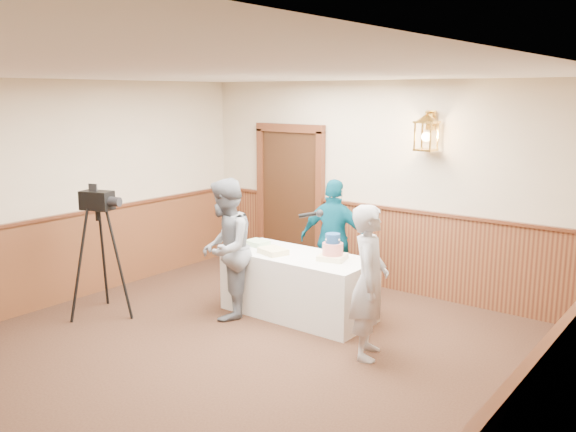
# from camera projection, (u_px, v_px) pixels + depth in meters

# --- Properties ---
(ground) EXTENTS (7.00, 7.00, 0.00)m
(ground) POSITION_uv_depth(u_px,v_px,m) (205.00, 379.00, 5.70)
(ground) COLOR #331C13
(ground) RESTS_ON ground
(room_shell) EXTENTS (6.02, 7.02, 2.81)m
(room_shell) POSITION_uv_depth(u_px,v_px,m) (230.00, 212.00, 5.78)
(room_shell) COLOR #C3B092
(room_shell) RESTS_ON ground
(display_table) EXTENTS (1.80, 0.80, 0.75)m
(display_table) POSITION_uv_depth(u_px,v_px,m) (298.00, 285.00, 7.29)
(display_table) COLOR white
(display_table) RESTS_ON ground
(tiered_cake) EXTENTS (0.36, 0.36, 0.31)m
(tiered_cake) POSITION_uv_depth(u_px,v_px,m) (333.00, 250.00, 6.98)
(tiered_cake) COLOR #FEF0BE
(tiered_cake) RESTS_ON display_table
(sheet_cake_yellow) EXTENTS (0.38, 0.33, 0.07)m
(sheet_cake_yellow) POSITION_uv_depth(u_px,v_px,m) (273.00, 251.00, 7.25)
(sheet_cake_yellow) COLOR #E8DD8A
(sheet_cake_yellow) RESTS_ON display_table
(sheet_cake_green) EXTENTS (0.29, 0.25, 0.06)m
(sheet_cake_green) POSITION_uv_depth(u_px,v_px,m) (257.00, 243.00, 7.65)
(sheet_cake_green) COLOR #A2D798
(sheet_cake_green) RESTS_ON display_table
(interviewer) EXTENTS (1.57, 1.01, 1.66)m
(interviewer) POSITION_uv_depth(u_px,v_px,m) (226.00, 249.00, 7.16)
(interviewer) COLOR slate
(interviewer) RESTS_ON ground
(baker) EXTENTS (0.57, 0.67, 1.57)m
(baker) POSITION_uv_depth(u_px,v_px,m) (369.00, 282.00, 6.06)
(baker) COLOR #9F9FA5
(baker) RESTS_ON ground
(assistant_p) EXTENTS (0.98, 0.60, 1.57)m
(assistant_p) POSITION_uv_depth(u_px,v_px,m) (334.00, 240.00, 7.80)
(assistant_p) COLOR #06495F
(assistant_p) RESTS_ON ground
(tv_camera_rig) EXTENTS (0.59, 0.55, 1.51)m
(tv_camera_rig) POSITION_uv_depth(u_px,v_px,m) (101.00, 260.00, 7.23)
(tv_camera_rig) COLOR black
(tv_camera_rig) RESTS_ON ground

